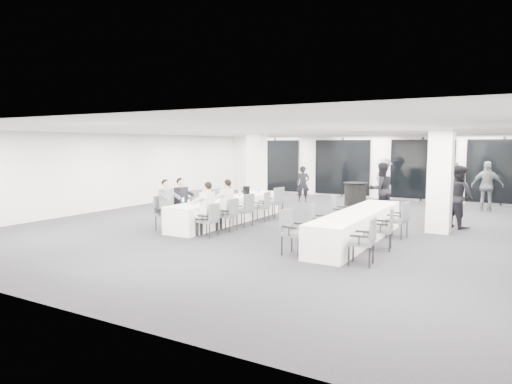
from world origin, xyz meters
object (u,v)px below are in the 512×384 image
Objects in this scene: chair_main_left_far at (232,198)px; standing_guest_b at (381,186)px; chair_main_right_near at (210,218)px; chair_main_right_far at (276,200)px; standing_guest_e at (452,182)px; chair_main_right_fourth at (263,205)px; standing_guest_c at (384,177)px; chair_side_right_far at (400,218)px; chair_side_left_mid at (318,220)px; standing_guest_g at (253,179)px; chair_side_left_near at (292,229)px; ice_bucket_far at (246,190)px; cocktail_table at (355,199)px; chair_side_left_far at (339,211)px; chair_main_left_second at (178,207)px; chair_main_left_fourth at (219,201)px; chair_main_right_mid at (245,208)px; standing_guest_h at (459,192)px; chair_side_right_mid at (385,226)px; chair_side_right_near at (366,238)px; ice_bucket_near at (210,199)px; standing_guest_d at (487,183)px; chair_main_left_near at (164,211)px; chair_main_left_mid at (200,204)px; banquet_table_side at (357,226)px; standing_guest_a at (303,182)px; banquet_table_main at (228,210)px.

standing_guest_b is (4.56, 2.19, 0.47)m from chair_main_left_far.
chair_main_right_near is 0.88× the size of chair_main_right_far.
standing_guest_e is at bearing -162.16° from standing_guest_b.
chair_main_right_fourth is 0.44× the size of standing_guest_c.
chair_side_right_far is (4.30, -1.35, -0.04)m from chair_main_right_far.
chair_side_left_mid is 8.52m from standing_guest_g.
ice_bucket_far reaches higher than chair_side_left_near.
cocktail_table is at bearing 135.10° from standing_guest_e.
chair_side_left_mid is 1.52m from chair_side_left_far.
chair_main_left_fourth is (0.01, 2.11, -0.04)m from chair_main_left_second.
chair_main_left_fourth is at bearing -30.94° from standing_guest_g.
chair_main_left_fourth is at bearing -123.10° from chair_side_left_near.
chair_main_right_mid is 0.47× the size of standing_guest_h.
chair_main_right_near is 4.38m from chair_side_right_mid.
chair_main_right_mid is 4.98m from standing_guest_b.
chair_side_right_far is at bearing 80.03° from chair_side_left_far.
chair_side_right_near is 6.65m from ice_bucket_far.
chair_main_right_fourth is at bearing 131.79° from standing_guest_e.
chair_main_left_far is 0.96× the size of chair_side_left_near.
chair_main_right_mid is at bearing -59.96° from ice_bucket_far.
standing_guest_b reaches higher than ice_bucket_near.
chair_main_left_far is at bearing 166.08° from chair_main_left_second.
chair_main_left_second is at bearing 41.57° from standing_guest_d.
chair_main_right_near is at bearing -56.53° from chair_side_left_far.
standing_guest_e reaches higher than chair_main_left_near.
standing_guest_h reaches higher than chair_main_left_fourth.
chair_side_left_near is 5.36m from ice_bucket_far.
standing_guest_d is (1.62, 6.52, 0.48)m from chair_side_right_far.
chair_main_left_second reaches higher than chair_main_left_mid.
ice_bucket_far is at bearing -148.03° from cocktail_table.
standing_guest_c is at bearing 64.79° from standing_guest_g.
banquet_table_side is 5.19× the size of chair_side_right_mid.
standing_guest_a is at bearing 2.59° from standing_guest_d.
chair_side_right_near is at bearing 32.13° from chair_side_left_mid.
chair_side_left_mid is (0.47, -4.45, -0.03)m from cocktail_table.
chair_main_left_near is at bearing 86.30° from chair_side_right_mid.
standing_guest_a is 0.83× the size of standing_guest_d.
standing_guest_b is (4.57, 5.04, 0.44)m from chair_main_left_second.
chair_main_left_near is at bearing 76.03° from chair_side_right_near.
chair_side_left_far is at bearing 96.79° from chair_side_right_far.
chair_main_left_mid is 4.47× the size of ice_bucket_near.
chair_main_right_far is 5.03m from chair_side_left_near.
standing_guest_e is 7.87m from standing_guest_g.
chair_main_left_near reaches higher than chair_side_left_mid.
chair_side_right_mid is at bearing -78.58° from chair_main_right_near.
chair_side_left_near is 1.47m from chair_side_left_mid.
chair_main_left_far is at bearing -18.19° from standing_guest_b.
chair_side_left_near is 1.67m from chair_side_right_near.
standing_guest_e reaches higher than banquet_table_main.
chair_main_right_mid is 1.05× the size of chair_main_right_fourth.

